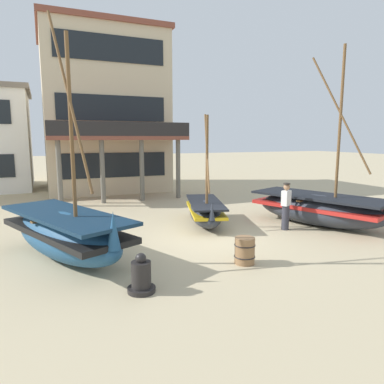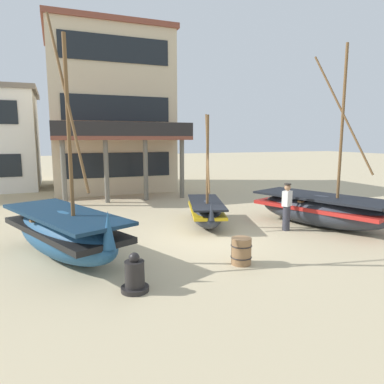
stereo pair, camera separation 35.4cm
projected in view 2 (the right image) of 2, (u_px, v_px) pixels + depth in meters
name	position (u px, v px, depth m)	size (l,w,h in m)	color
ground_plane	(203.00, 239.00, 11.38)	(120.00, 120.00, 0.00)	tan
fishing_boat_near_left	(206.00, 211.00, 13.20)	(2.12, 3.61, 4.12)	#2D333D
fishing_boat_centre_large	(65.00, 232.00, 9.53)	(3.36, 5.00, 6.42)	#23517A
fishing_boat_far_right	(321.00, 209.00, 12.97)	(3.50, 5.27, 6.41)	#2D333D
fisherman_by_hull	(287.00, 207.00, 12.29)	(0.42, 0.36, 1.68)	#33333D
capstan_winch	(135.00, 276.00, 7.44)	(0.60, 0.60, 0.86)	black
wooden_barrel	(241.00, 251.00, 9.05)	(0.56, 0.56, 0.70)	olive
harbor_building_main	(109.00, 113.00, 22.48)	(7.35, 9.51, 9.76)	beige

